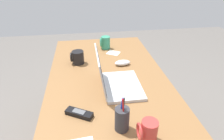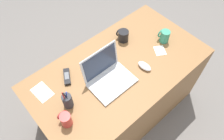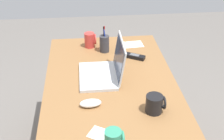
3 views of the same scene
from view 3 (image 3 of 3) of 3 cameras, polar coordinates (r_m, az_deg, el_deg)
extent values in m
cube|color=olive|center=(1.97, 0.00, -12.15)|extent=(1.41, 0.77, 0.71)
cube|color=silver|center=(1.85, -2.67, -1.11)|extent=(0.32, 0.22, 0.02)
cube|color=silver|center=(1.85, -2.07, -0.80)|extent=(0.26, 0.11, 0.00)
cube|color=silver|center=(1.84, -4.78, -0.96)|extent=(0.09, 0.05, 0.00)
cube|color=silver|center=(1.80, 1.38, 2.24)|extent=(0.31, 0.04, 0.22)
cube|color=#283347|center=(1.80, 1.22, 2.26)|extent=(0.28, 0.03, 0.19)
ellipsoid|color=white|center=(1.61, -4.01, -6.17)|extent=(0.07, 0.12, 0.04)
cylinder|color=#C63833|center=(2.19, -4.21, 5.57)|extent=(0.07, 0.07, 0.11)
torus|color=#C63833|center=(2.19, -3.13, 5.75)|extent=(0.08, 0.01, 0.08)
cylinder|color=black|center=(1.57, 7.84, -6.27)|extent=(0.09, 0.09, 0.10)
torus|color=black|center=(1.58, 9.60, -5.99)|extent=(0.07, 0.01, 0.07)
torus|color=#338C6B|center=(1.35, 2.08, -12.76)|extent=(0.08, 0.01, 0.08)
cube|color=black|center=(2.06, 4.22, 2.52)|extent=(0.11, 0.14, 0.02)
cube|color=#595B60|center=(2.05, 4.23, 2.84)|extent=(0.06, 0.07, 0.00)
cylinder|color=#333338|center=(2.12, -1.43, 4.90)|extent=(0.07, 0.07, 0.12)
cylinder|color=#1933B2|center=(2.10, -1.40, 5.80)|extent=(0.03, 0.02, 0.14)
cylinder|color=black|center=(2.10, -1.51, 5.99)|extent=(0.03, 0.01, 0.16)
cylinder|color=red|center=(2.11, -1.55, 6.14)|extent=(0.01, 0.02, 0.16)
cube|color=white|center=(2.25, 3.75, 4.76)|extent=(0.12, 0.16, 0.00)
cube|color=white|center=(1.46, -2.29, -11.81)|extent=(0.12, 0.13, 0.00)
camera|label=1|loc=(2.58, 0.53, 24.19)|focal=31.82mm
camera|label=2|loc=(2.22, -25.73, 37.72)|focal=34.82mm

